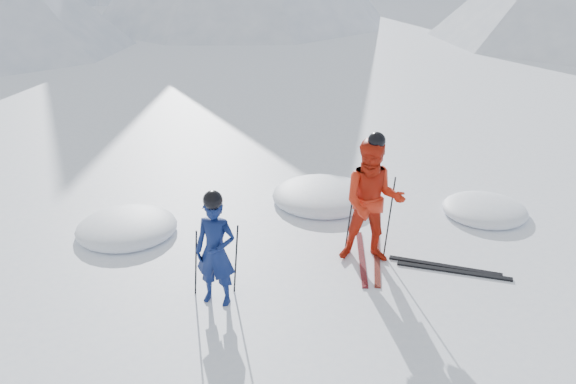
{
  "coord_description": "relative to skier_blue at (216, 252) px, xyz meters",
  "views": [
    {
      "loc": [
        -1.96,
        -7.94,
        4.86
      ],
      "look_at": [
        -1.81,
        0.5,
        1.1
      ],
      "focal_mm": 38.0,
      "sensor_mm": 36.0,
      "label": 1
    }
  ],
  "objects": [
    {
      "name": "ski_loose_a",
      "position": [
        3.4,
        0.85,
        -0.77
      ],
      "size": [
        1.63,
        0.65,
        0.03
      ],
      "primitive_type": "cube",
      "rotation": [
        0.0,
        0.0,
        1.23
      ],
      "color": "black",
      "rests_on": "ground"
    },
    {
      "name": "pole_blue_right",
      "position": [
        0.25,
        0.25,
        -0.26
      ],
      "size": [
        0.11,
        0.07,
        1.05
      ],
      "primitive_type": "cylinder",
      "rotation": [
        -0.04,
        0.08,
        0.0
      ],
      "color": "black",
      "rests_on": "ground"
    },
    {
      "name": "pole_blue_left",
      "position": [
        -0.3,
        0.15,
        -0.26
      ],
      "size": [
        0.11,
        0.08,
        1.05
      ],
      "primitive_type": "cylinder",
      "rotation": [
        0.05,
        0.08,
        0.0
      ],
      "color": "black",
      "rests_on": "ground"
    },
    {
      "name": "ground",
      "position": [
        2.81,
        0.76,
        -0.79
      ],
      "size": [
        160.0,
        160.0,
        0.0
      ],
      "primitive_type": "plane",
      "color": "white",
      "rests_on": "ground"
    },
    {
      "name": "pole_red_left",
      "position": [
        1.98,
        1.37,
        -0.12
      ],
      "size": [
        0.13,
        0.1,
        1.32
      ],
      "primitive_type": "cylinder",
      "rotation": [
        0.06,
        0.08,
        0.0
      ],
      "color": "black",
      "rests_on": "ground"
    },
    {
      "name": "skier_red",
      "position": [
        2.28,
        1.12,
        0.21
      ],
      "size": [
        1.04,
        0.85,
        1.98
      ],
      "primitive_type": "imported",
      "rotation": [
        0.0,
        0.0,
        -0.1
      ],
      "color": "red",
      "rests_on": "ground"
    },
    {
      "name": "ski_worn_left",
      "position": [
        2.16,
        1.12,
        -0.77
      ],
      "size": [
        0.21,
        1.7,
        0.03
      ],
      "primitive_type": "cube",
      "rotation": [
        0.0,
        0.0,
        -0.07
      ],
      "color": "black",
      "rests_on": "ground"
    },
    {
      "name": "pole_red_right",
      "position": [
        2.58,
        1.27,
        -0.12
      ],
      "size": [
        0.13,
        0.09,
        1.32
      ],
      "primitive_type": "cylinder",
      "rotation": [
        -0.05,
        0.08,
        0.0
      ],
      "color": "black",
      "rests_on": "ground"
    },
    {
      "name": "ski_worn_right",
      "position": [
        2.4,
        1.12,
        -0.77
      ],
      "size": [
        0.32,
        1.7,
        0.03
      ],
      "primitive_type": "cube",
      "rotation": [
        0.0,
        0.0,
        -0.14
      ],
      "color": "black",
      "rests_on": "ground"
    },
    {
      "name": "skier_blue",
      "position": [
        0.0,
        0.0,
        0.0
      ],
      "size": [
        0.66,
        0.53,
        1.57
      ],
      "primitive_type": "imported",
      "rotation": [
        0.0,
        0.0,
        -0.3
      ],
      "color": "#0D1B4F",
      "rests_on": "ground"
    },
    {
      "name": "ski_loose_b",
      "position": [
        3.5,
        0.7,
        -0.77
      ],
      "size": [
        1.65,
        0.6,
        0.03
      ],
      "primitive_type": "cube",
      "rotation": [
        0.0,
        0.0,
        1.27
      ],
      "color": "black",
      "rests_on": "ground"
    },
    {
      "name": "snow_lumps",
      "position": [
        1.24,
        2.8,
        -0.79
      ],
      "size": [
        7.95,
        3.05,
        0.42
      ],
      "color": "white",
      "rests_on": "ground"
    }
  ]
}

